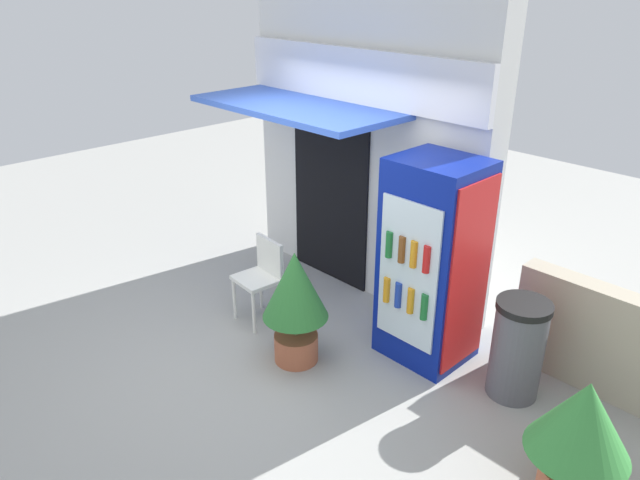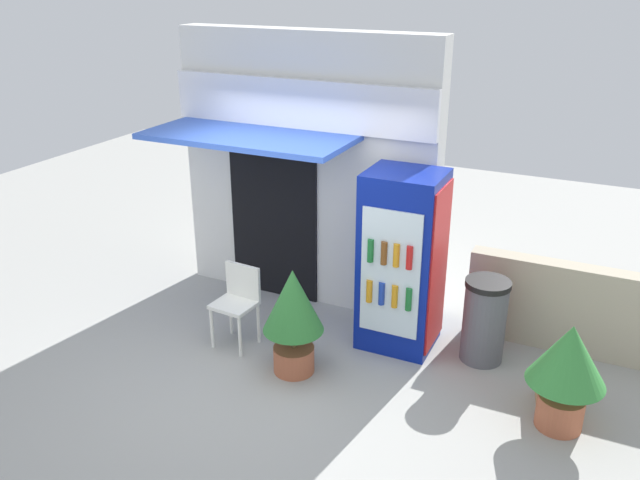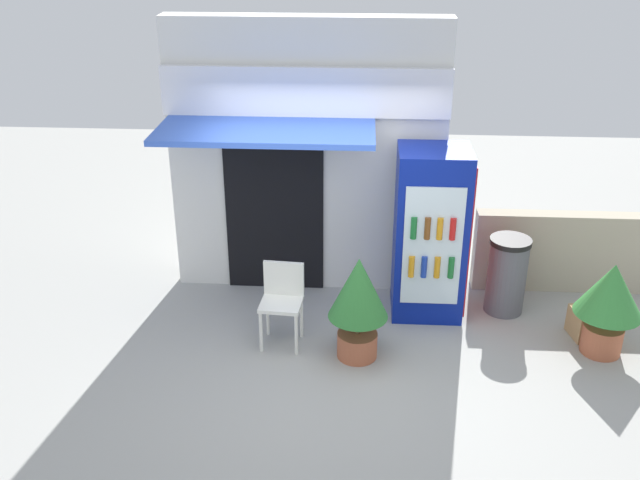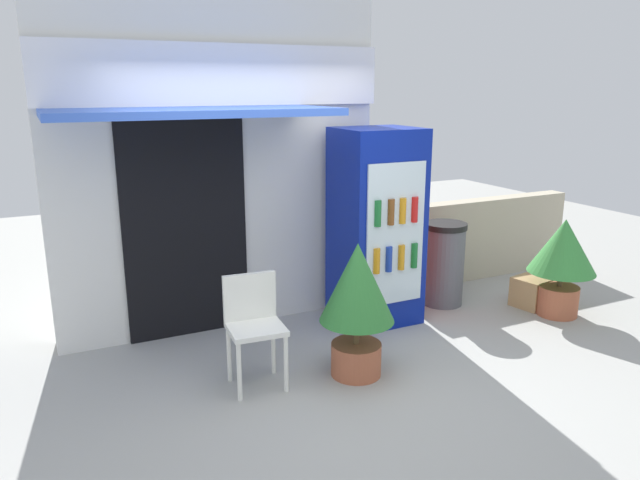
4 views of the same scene
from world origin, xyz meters
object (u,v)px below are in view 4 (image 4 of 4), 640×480
at_px(trash_bin, 444,263).
at_px(cardboard_box, 532,292).
at_px(potted_plant_curbside, 563,255).
at_px(drink_cooler, 377,227).
at_px(plastic_chair, 254,320).
at_px(potted_plant_near_shop, 357,295).

xyz_separation_m(trash_bin, cardboard_box, (0.81, -0.49, -0.29)).
relative_size(potted_plant_curbside, cardboard_box, 2.88).
distance_m(drink_cooler, cardboard_box, 1.92).
bearing_deg(drink_cooler, potted_plant_curbside, -22.96).
distance_m(potted_plant_curbside, trash_bin, 1.19).
bearing_deg(trash_bin, plastic_chair, -162.23).
xyz_separation_m(potted_plant_near_shop, cardboard_box, (2.46, 0.53, -0.53)).
bearing_deg(potted_plant_curbside, cardboard_box, 100.18).
bearing_deg(trash_bin, potted_plant_curbside, -42.69).
distance_m(plastic_chair, trash_bin, 2.56).
xyz_separation_m(drink_cooler, potted_plant_near_shop, (-0.77, -0.97, -0.27)).
relative_size(potted_plant_curbside, trash_bin, 1.13).
bearing_deg(drink_cooler, potted_plant_near_shop, -128.41).
distance_m(drink_cooler, potted_plant_curbside, 1.92).
bearing_deg(potted_plant_curbside, drink_cooler, 157.04).
xyz_separation_m(plastic_chair, trash_bin, (2.44, 0.78, -0.08)).
height_order(drink_cooler, cardboard_box, drink_cooler).
bearing_deg(plastic_chair, potted_plant_near_shop, -17.20).
height_order(potted_plant_curbside, trash_bin, potted_plant_curbside).
xyz_separation_m(drink_cooler, plastic_chair, (-1.56, -0.73, -0.43)).
bearing_deg(drink_cooler, trash_bin, 3.65).
xyz_separation_m(plastic_chair, potted_plant_curbside, (3.30, -0.01, 0.11)).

